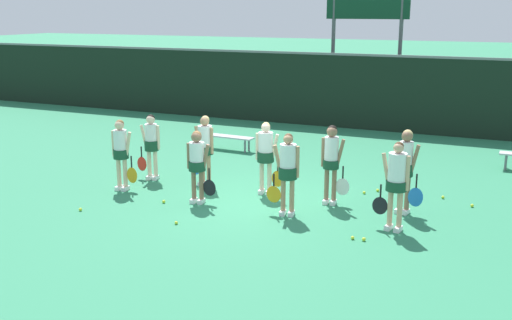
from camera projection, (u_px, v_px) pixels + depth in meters
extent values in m
plane|color=#2D7F56|center=(256.00, 201.00, 13.24)|extent=(140.00, 140.00, 0.00)
cube|color=black|center=(359.00, 93.00, 20.80)|extent=(60.00, 0.06, 2.55)
cube|color=slate|center=(361.00, 55.00, 20.48)|extent=(60.00, 0.08, 0.08)
cylinder|color=#515156|center=(333.00, 51.00, 22.33)|extent=(0.14, 0.14, 5.18)
cylinder|color=#515156|center=(400.00, 53.00, 21.37)|extent=(0.14, 0.14, 5.18)
cube|color=#B2B2B7|center=(224.00, 136.00, 18.00)|extent=(1.95, 0.46, 0.04)
cylinder|color=slate|center=(249.00, 145.00, 17.81)|extent=(0.06, 0.06, 0.38)
cylinder|color=slate|center=(245.00, 146.00, 17.59)|extent=(0.06, 0.06, 0.38)
cylinder|color=slate|center=(204.00, 140.00, 18.51)|extent=(0.06, 0.06, 0.38)
cylinder|color=slate|center=(199.00, 141.00, 18.29)|extent=(0.06, 0.06, 0.38)
cylinder|color=slate|center=(506.00, 160.00, 15.92)|extent=(0.06, 0.06, 0.41)
cylinder|color=slate|center=(506.00, 163.00, 15.70)|extent=(0.06, 0.06, 0.41)
cylinder|color=beige|center=(125.00, 174.00, 13.94)|extent=(0.10, 0.10, 0.79)
cylinder|color=beige|center=(119.00, 173.00, 13.99)|extent=(0.10, 0.10, 0.79)
cube|color=white|center=(125.00, 188.00, 14.00)|extent=(0.13, 0.25, 0.09)
cube|color=white|center=(119.00, 188.00, 14.05)|extent=(0.13, 0.25, 0.09)
cylinder|color=#16422B|center=(121.00, 154.00, 13.85)|extent=(0.35, 0.35, 0.22)
cylinder|color=white|center=(120.00, 144.00, 13.79)|extent=(0.31, 0.31, 0.64)
sphere|color=beige|center=(119.00, 125.00, 13.68)|extent=(0.22, 0.22, 0.22)
sphere|color=olive|center=(120.00, 124.00, 13.69)|extent=(0.20, 0.20, 0.20)
cylinder|color=beige|center=(128.00, 145.00, 13.73)|extent=(0.21, 0.10, 0.61)
cylinder|color=beige|center=(113.00, 144.00, 13.85)|extent=(0.08, 0.08, 0.61)
cylinder|color=black|center=(131.00, 162.00, 13.79)|extent=(0.03, 0.03, 0.27)
ellipsoid|color=orange|center=(132.00, 175.00, 13.87)|extent=(0.28, 0.03, 0.38)
cylinder|color=#8C664C|center=(201.00, 186.00, 13.01)|extent=(0.10, 0.10, 0.76)
cylinder|color=#8C664C|center=(194.00, 186.00, 13.06)|extent=(0.10, 0.10, 0.76)
cube|color=white|center=(201.00, 201.00, 13.07)|extent=(0.14, 0.25, 0.09)
cube|color=white|center=(194.00, 201.00, 13.12)|extent=(0.14, 0.25, 0.09)
cylinder|color=#16422B|center=(197.00, 166.00, 12.93)|extent=(0.37, 0.37, 0.21)
cylinder|color=white|center=(197.00, 156.00, 12.87)|extent=(0.32, 0.32, 0.59)
sphere|color=#8C664C|center=(196.00, 137.00, 12.77)|extent=(0.23, 0.23, 0.23)
sphere|color=olive|center=(197.00, 136.00, 12.78)|extent=(0.21, 0.21, 0.21)
cylinder|color=#8C664C|center=(206.00, 157.00, 12.82)|extent=(0.20, 0.10, 0.57)
cylinder|color=#8C664C|center=(189.00, 156.00, 12.93)|extent=(0.08, 0.08, 0.56)
cylinder|color=black|center=(209.00, 174.00, 12.87)|extent=(0.03, 0.03, 0.26)
ellipsoid|color=black|center=(209.00, 188.00, 12.95)|extent=(0.31, 0.03, 0.36)
cylinder|color=tan|center=(292.00, 196.00, 12.23)|extent=(0.10, 0.10, 0.81)
cylinder|color=tan|center=(283.00, 196.00, 12.27)|extent=(0.10, 0.10, 0.81)
cube|color=white|center=(291.00, 213.00, 12.29)|extent=(0.15, 0.25, 0.09)
cube|color=white|center=(283.00, 213.00, 12.34)|extent=(0.15, 0.25, 0.09)
cylinder|color=#16422B|center=(288.00, 173.00, 12.13)|extent=(0.38, 0.38, 0.24)
cylinder|color=white|center=(288.00, 161.00, 12.07)|extent=(0.33, 0.33, 0.68)
sphere|color=tan|center=(288.00, 139.00, 11.96)|extent=(0.20, 0.20, 0.20)
sphere|color=#4C331E|center=(288.00, 138.00, 11.97)|extent=(0.18, 0.18, 0.18)
cylinder|color=tan|center=(278.00, 161.00, 12.12)|extent=(0.22, 0.11, 0.65)
cylinder|color=tan|center=(298.00, 162.00, 12.02)|extent=(0.08, 0.08, 0.65)
cylinder|color=black|center=(274.00, 180.00, 12.22)|extent=(0.03, 0.03, 0.26)
ellipsoid|color=orange|center=(274.00, 194.00, 12.30)|extent=(0.32, 0.03, 0.36)
cylinder|color=tan|center=(400.00, 210.00, 11.35)|extent=(0.10, 0.10, 0.82)
cylinder|color=tan|center=(390.00, 209.00, 11.45)|extent=(0.10, 0.10, 0.82)
cube|color=white|center=(398.00, 229.00, 11.42)|extent=(0.14, 0.25, 0.09)
cube|color=white|center=(388.00, 227.00, 11.51)|extent=(0.14, 0.25, 0.09)
cylinder|color=#16422B|center=(396.00, 186.00, 11.28)|extent=(0.40, 0.40, 0.19)
cylinder|color=white|center=(397.00, 171.00, 11.21)|extent=(0.35, 0.35, 0.70)
sphere|color=tan|center=(399.00, 148.00, 11.10)|extent=(0.20, 0.20, 0.20)
sphere|color=#4C331E|center=(399.00, 147.00, 11.11)|extent=(0.18, 0.18, 0.18)
cylinder|color=tan|center=(386.00, 170.00, 11.32)|extent=(0.22, 0.11, 0.66)
cylinder|color=tan|center=(408.00, 173.00, 11.11)|extent=(0.08, 0.08, 0.66)
cylinder|color=black|center=(381.00, 191.00, 11.45)|extent=(0.03, 0.03, 0.25)
ellipsoid|color=black|center=(380.00, 206.00, 11.53)|extent=(0.30, 0.03, 0.35)
cylinder|color=beige|center=(156.00, 164.00, 14.82)|extent=(0.10, 0.10, 0.77)
cylinder|color=beige|center=(149.00, 164.00, 14.86)|extent=(0.10, 0.10, 0.77)
cube|color=white|center=(156.00, 178.00, 14.88)|extent=(0.15, 0.26, 0.09)
cube|color=white|center=(149.00, 177.00, 14.91)|extent=(0.15, 0.26, 0.09)
cylinder|color=#16422B|center=(152.00, 145.00, 14.72)|extent=(0.35, 0.35, 0.25)
cylinder|color=white|center=(151.00, 137.00, 14.67)|extent=(0.30, 0.30, 0.62)
sphere|color=beige|center=(150.00, 120.00, 14.56)|extent=(0.21, 0.21, 0.21)
sphere|color=black|center=(151.00, 119.00, 14.58)|extent=(0.20, 0.20, 0.20)
cylinder|color=beige|center=(144.00, 137.00, 14.71)|extent=(0.21, 0.11, 0.59)
cylinder|color=beige|center=(158.00, 137.00, 14.63)|extent=(0.08, 0.08, 0.59)
cylinder|color=black|center=(141.00, 152.00, 14.81)|extent=(0.03, 0.03, 0.26)
ellipsoid|color=red|center=(142.00, 164.00, 14.88)|extent=(0.27, 0.03, 0.36)
cylinder|color=tan|center=(209.00, 170.00, 14.24)|extent=(0.10, 0.10, 0.81)
cylinder|color=tan|center=(203.00, 169.00, 14.34)|extent=(0.10, 0.10, 0.81)
cube|color=white|center=(208.00, 185.00, 14.30)|extent=(0.15, 0.25, 0.09)
cube|color=white|center=(202.00, 183.00, 14.40)|extent=(0.15, 0.25, 0.09)
cylinder|color=#16422B|center=(205.00, 150.00, 14.17)|extent=(0.39, 0.39, 0.19)
cylinder|color=white|center=(205.00, 139.00, 14.11)|extent=(0.34, 0.34, 0.66)
sphere|color=tan|center=(205.00, 121.00, 14.00)|extent=(0.22, 0.22, 0.22)
sphere|color=#D8B772|center=(205.00, 120.00, 14.01)|extent=(0.20, 0.20, 0.20)
cylinder|color=tan|center=(198.00, 139.00, 14.22)|extent=(0.21, 0.11, 0.63)
cylinder|color=tan|center=(212.00, 141.00, 14.00)|extent=(0.08, 0.08, 0.62)
cylinder|color=black|center=(195.00, 155.00, 14.34)|extent=(0.03, 0.03, 0.26)
ellipsoid|color=blue|center=(196.00, 167.00, 14.42)|extent=(0.26, 0.03, 0.36)
cylinder|color=beige|center=(269.00, 177.00, 13.65)|extent=(0.10, 0.10, 0.79)
cylinder|color=beige|center=(262.00, 177.00, 13.70)|extent=(0.10, 0.10, 0.79)
cube|color=white|center=(269.00, 192.00, 13.71)|extent=(0.15, 0.25, 0.09)
cube|color=white|center=(261.00, 192.00, 13.76)|extent=(0.15, 0.25, 0.09)
cylinder|color=#16422B|center=(266.00, 157.00, 13.56)|extent=(0.38, 0.38, 0.24)
cylinder|color=white|center=(266.00, 146.00, 13.50)|extent=(0.33, 0.33, 0.65)
sphere|color=beige|center=(266.00, 128.00, 13.39)|extent=(0.21, 0.21, 0.21)
sphere|color=#D8B772|center=(266.00, 126.00, 13.41)|extent=(0.19, 0.19, 0.19)
cylinder|color=beige|center=(275.00, 147.00, 13.45)|extent=(0.21, 0.11, 0.62)
cylinder|color=beige|center=(257.00, 146.00, 13.55)|extent=(0.08, 0.08, 0.61)
cylinder|color=black|center=(278.00, 165.00, 13.51)|extent=(0.03, 0.03, 0.27)
ellipsoid|color=orange|center=(278.00, 179.00, 13.59)|extent=(0.29, 0.03, 0.38)
cylinder|color=#8C664C|center=(334.00, 186.00, 12.93)|extent=(0.10, 0.10, 0.82)
cylinder|color=#8C664C|center=(327.00, 185.00, 12.98)|extent=(0.10, 0.10, 0.82)
cube|color=white|center=(333.00, 202.00, 13.00)|extent=(0.13, 0.25, 0.09)
cube|color=white|center=(326.00, 202.00, 13.05)|extent=(0.13, 0.25, 0.09)
cylinder|color=#16422B|center=(331.00, 164.00, 12.84)|extent=(0.34, 0.34, 0.19)
cylinder|color=white|center=(331.00, 152.00, 12.77)|extent=(0.30, 0.30, 0.66)
sphere|color=#8C664C|center=(332.00, 132.00, 12.66)|extent=(0.23, 0.23, 0.23)
sphere|color=black|center=(332.00, 130.00, 12.68)|extent=(0.21, 0.21, 0.21)
cylinder|color=#8C664C|center=(340.00, 153.00, 12.72)|extent=(0.21, 0.09, 0.63)
cylinder|color=#8C664C|center=(323.00, 152.00, 12.83)|extent=(0.08, 0.08, 0.63)
cylinder|color=black|center=(343.00, 172.00, 12.77)|extent=(0.03, 0.03, 0.27)
ellipsoid|color=silver|center=(342.00, 187.00, 12.85)|extent=(0.30, 0.03, 0.38)
cylinder|color=#8C664C|center=(407.00, 194.00, 12.32)|extent=(0.10, 0.10, 0.84)
cylinder|color=#8C664C|center=(400.00, 193.00, 12.40)|extent=(0.10, 0.10, 0.84)
cube|color=white|center=(406.00, 212.00, 12.39)|extent=(0.15, 0.26, 0.09)
cube|color=white|center=(398.00, 210.00, 12.47)|extent=(0.15, 0.26, 0.09)
cylinder|color=#16422B|center=(405.00, 170.00, 12.24)|extent=(0.32, 0.32, 0.26)
cylinder|color=white|center=(406.00, 158.00, 12.18)|extent=(0.28, 0.28, 0.68)
sphere|color=#8C664C|center=(407.00, 136.00, 12.06)|extent=(0.23, 0.23, 0.23)
sphere|color=#D8B772|center=(408.00, 135.00, 12.07)|extent=(0.21, 0.21, 0.21)
cylinder|color=#8C664C|center=(414.00, 160.00, 12.08)|extent=(0.22, 0.11, 0.65)
cylinder|color=#8C664C|center=(398.00, 158.00, 12.27)|extent=(0.08, 0.08, 0.65)
cylinder|color=black|center=(417.00, 181.00, 12.13)|extent=(0.03, 0.03, 0.29)
ellipsoid|color=blue|center=(415.00, 197.00, 12.21)|extent=(0.30, 0.03, 0.40)
sphere|color=#CCE033|center=(150.00, 169.00, 15.73)|extent=(0.07, 0.07, 0.07)
sphere|color=#CCE033|center=(472.00, 206.00, 12.81)|extent=(0.07, 0.07, 0.07)
sphere|color=#CCE033|center=(378.00, 190.00, 13.88)|extent=(0.07, 0.07, 0.07)
sphere|color=#CCE033|center=(80.00, 209.00, 12.57)|extent=(0.07, 0.07, 0.07)
sphere|color=#CCE033|center=(164.00, 202.00, 13.08)|extent=(0.07, 0.07, 0.07)
sphere|color=#CCE033|center=(176.00, 223.00, 11.79)|extent=(0.07, 0.07, 0.07)
sphere|color=#CCE033|center=(364.00, 193.00, 13.72)|extent=(0.07, 0.07, 0.07)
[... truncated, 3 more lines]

